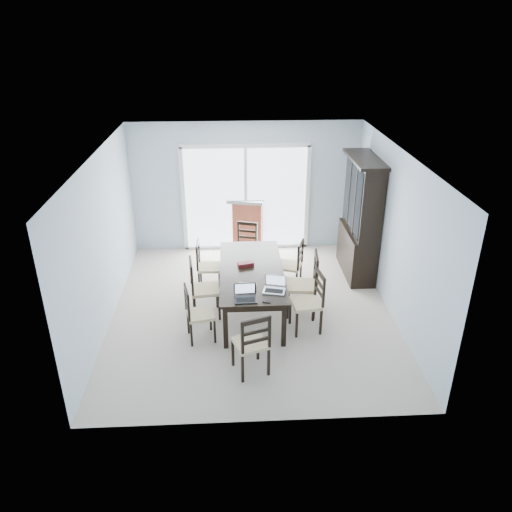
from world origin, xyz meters
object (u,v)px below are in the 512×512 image
at_px(chair_left_far, 204,261).
at_px(laptop_dark, 245,297).
at_px(laptop_silver, 274,288).
at_px(chair_left_mid, 199,282).
at_px(chair_end_far, 246,241).
at_px(dining_table, 252,274).
at_px(game_box, 246,264).
at_px(hot_tub, 225,209).
at_px(chair_end_near, 253,339).
at_px(chair_right_near, 312,295).
at_px(cell_phone, 267,302).
at_px(chair_right_far, 295,260).
at_px(china_hutch, 360,219).
at_px(chair_left_near, 194,308).
at_px(chair_right_mid, 308,277).

xyz_separation_m(chair_left_far, laptop_dark, (0.66, -1.71, 0.26)).
bearing_deg(laptop_silver, chair_left_mid, 165.70).
bearing_deg(chair_end_far, dining_table, 107.58).
relative_size(game_box, hot_tub, 0.10).
bearing_deg(game_box, chair_end_near, -89.05).
relative_size(chair_right_near, cell_phone, 9.69).
relative_size(chair_end_far, laptop_dark, 3.15).
relative_size(chair_right_far, hot_tub, 0.43).
distance_m(chair_end_far, game_box, 1.46).
relative_size(china_hutch, cell_phone, 19.13).
height_order(dining_table, hot_tub, hot_tub).
relative_size(dining_table, chair_left_mid, 1.94).
relative_size(chair_right_far, chair_end_near, 0.94).
xyz_separation_m(chair_right_near, laptop_silver, (-0.59, -0.14, 0.21)).
height_order(chair_end_near, laptop_dark, chair_end_near).
height_order(dining_table, chair_end_near, chair_end_near).
xyz_separation_m(chair_left_near, chair_left_mid, (0.04, 0.66, 0.06)).
distance_m(chair_left_mid, chair_end_near, 1.72).
xyz_separation_m(game_box, hot_tub, (-0.34, 3.26, -0.26)).
bearing_deg(chair_left_mid, dining_table, 89.65).
height_order(chair_right_mid, game_box, chair_right_mid).
bearing_deg(chair_right_far, laptop_dark, 170.78).
distance_m(chair_left_near, chair_left_far, 1.53).
distance_m(china_hutch, laptop_dark, 3.08).
height_order(chair_end_near, laptop_silver, chair_end_near).
xyz_separation_m(chair_right_mid, chair_end_far, (-0.92, 1.68, -0.09)).
relative_size(chair_right_mid, chair_end_far, 1.17).
height_order(chair_left_far, laptop_silver, chair_left_far).
distance_m(china_hutch, chair_left_near, 3.56).
height_order(chair_left_far, chair_end_near, chair_end_near).
height_order(chair_right_far, chair_end_far, chair_right_far).
bearing_deg(chair_left_mid, hot_tub, 166.47).
relative_size(china_hutch, chair_left_mid, 1.94).
xyz_separation_m(chair_end_near, hot_tub, (-0.37, 5.03, -0.06)).
relative_size(chair_left_near, chair_right_mid, 0.84).
relative_size(chair_left_near, laptop_dark, 3.10).
height_order(chair_right_near, cell_phone, chair_right_near).
bearing_deg(chair_right_near, chair_right_mid, -8.82).
distance_m(chair_left_near, chair_left_mid, 0.67).
distance_m(chair_end_near, chair_end_far, 3.21).
relative_size(dining_table, laptop_silver, 6.04).
bearing_deg(chair_left_near, dining_table, 119.11).
bearing_deg(laptop_silver, hot_tub, 114.15).
bearing_deg(chair_end_near, laptop_silver, 49.84).
height_order(chair_end_far, laptop_dark, chair_end_far).
xyz_separation_m(chair_left_mid, cell_phone, (1.00, -0.90, 0.16)).
xyz_separation_m(chair_left_mid, chair_end_far, (0.80, 1.68, -0.06)).
bearing_deg(chair_end_far, chair_end_near, 106.04).
bearing_deg(game_box, china_hutch, 27.72).
distance_m(chair_end_near, hot_tub, 5.04).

